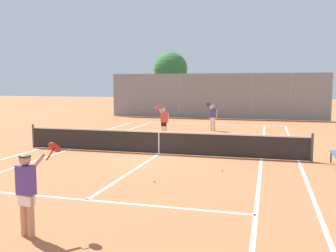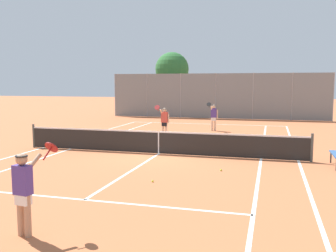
% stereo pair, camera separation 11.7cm
% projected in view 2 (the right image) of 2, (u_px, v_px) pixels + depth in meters
% --- Properties ---
extents(ground_plane, '(120.00, 120.00, 0.00)m').
position_uv_depth(ground_plane, '(159.00, 154.00, 15.51)').
color(ground_plane, '#BC663D').
extents(court_line_markings, '(11.10, 23.90, 0.01)m').
position_uv_depth(court_line_markings, '(159.00, 154.00, 15.51)').
color(court_line_markings, silver).
rests_on(court_line_markings, ground).
extents(tennis_net, '(12.00, 0.10, 1.07)m').
position_uv_depth(tennis_net, '(159.00, 142.00, 15.45)').
color(tennis_net, '#474C47').
rests_on(tennis_net, ground).
extents(player_near_side, '(0.75, 0.72, 1.77)m').
position_uv_depth(player_near_side, '(24.00, 189.00, 7.08)').
color(player_near_side, tan).
rests_on(player_near_side, ground).
extents(player_far_left, '(0.65, 0.74, 1.77)m').
position_uv_depth(player_far_left, '(164.00, 120.00, 20.13)').
color(player_far_left, beige).
rests_on(player_far_left, ground).
extents(player_far_right, '(0.62, 0.77, 1.77)m').
position_uv_depth(player_far_right, '(214.00, 116.00, 22.99)').
color(player_far_right, beige).
rests_on(player_far_right, ground).
extents(loose_tennis_ball_0, '(0.07, 0.07, 0.07)m').
position_uv_depth(loose_tennis_ball_0, '(99.00, 144.00, 17.96)').
color(loose_tennis_ball_0, '#D1DB33').
rests_on(loose_tennis_ball_0, ground).
extents(loose_tennis_ball_1, '(0.07, 0.07, 0.07)m').
position_uv_depth(loose_tennis_ball_1, '(221.00, 170.00, 12.48)').
color(loose_tennis_ball_1, '#D1DB33').
rests_on(loose_tennis_ball_1, ground).
extents(loose_tennis_ball_2, '(0.07, 0.07, 0.07)m').
position_uv_depth(loose_tennis_ball_2, '(153.00, 181.00, 11.06)').
color(loose_tennis_ball_2, '#D1DB33').
rests_on(loose_tennis_ball_2, ground).
extents(back_fence, '(18.10, 0.08, 3.75)m').
position_uv_depth(back_fence, '(216.00, 96.00, 30.97)').
color(back_fence, gray).
rests_on(back_fence, ground).
extents(tree_behind_left, '(3.11, 3.11, 5.81)m').
position_uv_depth(tree_behind_left, '(172.00, 70.00, 34.82)').
color(tree_behind_left, brown).
rests_on(tree_behind_left, ground).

